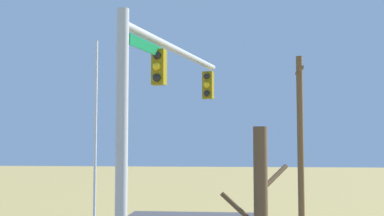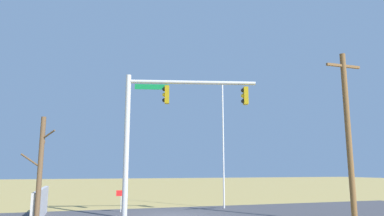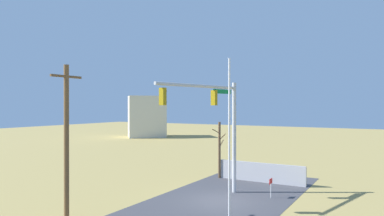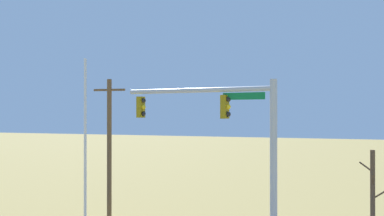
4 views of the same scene
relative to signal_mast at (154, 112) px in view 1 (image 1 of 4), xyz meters
name	(u,v)px [view 1 (image 1 of 4)]	position (x,y,z in m)	size (l,w,h in m)	color
signal_mast	(154,112)	(0.00, 0.00, 0.00)	(6.84, 1.93, 7.40)	#B2B5BA
flagpole	(95,151)	(-4.84, -3.01, -1.08)	(0.10, 0.10, 8.11)	silver
utility_pole	(301,148)	(-7.91, 4.70, -1.00)	(1.90, 0.26, 7.94)	brown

